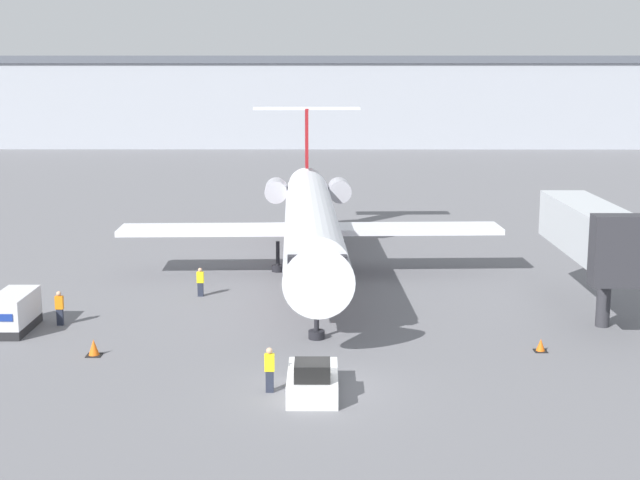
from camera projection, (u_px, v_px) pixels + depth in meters
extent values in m
plane|color=slate|center=(318.00, 395.00, 35.76)|extent=(600.00, 600.00, 0.00)
cube|color=#9EA3AD|center=(323.00, 105.00, 152.31)|extent=(180.00, 16.00, 13.87)
cube|color=#4C515B|center=(323.00, 60.00, 150.89)|extent=(180.00, 16.80, 1.20)
cylinder|color=silver|center=(311.00, 221.00, 55.05)|extent=(4.23, 27.59, 3.24)
cone|color=silver|center=(318.00, 277.00, 40.28)|extent=(3.33, 2.71, 3.24)
cube|color=black|center=(317.00, 260.00, 41.19)|extent=(2.78, 0.80, 0.44)
cone|color=silver|center=(307.00, 189.00, 70.29)|extent=(3.05, 3.67, 2.92)
cube|color=maroon|center=(311.00, 238.00, 55.25)|extent=(3.81, 24.83, 0.20)
cube|color=silver|center=(418.00, 229.00, 56.74)|extent=(10.57, 3.46, 0.36)
cube|color=silver|center=(202.00, 230.00, 56.33)|extent=(10.57, 3.46, 0.36)
cylinder|color=#ADADB7|center=(339.00, 190.00, 66.38)|extent=(1.75, 2.70, 1.65)
cylinder|color=#ADADB7|center=(276.00, 190.00, 66.24)|extent=(1.75, 2.70, 1.65)
cube|color=maroon|center=(307.00, 138.00, 70.25)|extent=(0.32, 2.21, 4.63)
cube|color=silver|center=(307.00, 108.00, 69.82)|extent=(8.40, 2.10, 0.20)
cylinder|color=black|center=(317.00, 319.00, 43.03)|extent=(0.24, 0.24, 1.98)
cylinder|color=black|center=(317.00, 335.00, 43.18)|extent=(0.80, 0.80, 0.40)
cylinder|color=black|center=(278.00, 256.00, 57.42)|extent=(0.24, 0.24, 1.98)
cylinder|color=black|center=(278.00, 268.00, 57.57)|extent=(0.80, 0.80, 0.40)
cylinder|color=black|center=(343.00, 256.00, 57.54)|extent=(0.24, 0.24, 1.98)
cylinder|color=black|center=(343.00, 268.00, 57.69)|extent=(0.80, 0.80, 0.40)
cube|color=silver|center=(313.00, 383.00, 35.80)|extent=(2.02, 3.77, 0.92)
cube|color=black|center=(312.00, 370.00, 34.84)|extent=(1.41, 1.36, 0.70)
cube|color=black|center=(313.00, 371.00, 37.61)|extent=(1.81, 0.30, 0.55)
cube|color=#232326|center=(15.00, 326.00, 44.50)|extent=(1.66, 3.63, 0.45)
cube|color=silver|center=(14.00, 308.00, 44.32)|extent=(1.66, 3.63, 1.47)
cube|color=navy|center=(0.00, 318.00, 42.52)|extent=(1.16, 0.04, 0.36)
cube|color=#232838|center=(270.00, 381.00, 35.96)|extent=(0.32, 0.20, 0.90)
cube|color=yellow|center=(269.00, 362.00, 35.81)|extent=(0.40, 0.24, 0.71)
sphere|color=tan|center=(269.00, 351.00, 35.72)|extent=(0.26, 0.26, 0.26)
cube|color=#232838|center=(201.00, 289.00, 51.23)|extent=(0.32, 0.20, 0.80)
cube|color=yellow|center=(200.00, 277.00, 51.09)|extent=(0.40, 0.24, 0.64)
sphere|color=tan|center=(200.00, 270.00, 51.01)|extent=(0.23, 0.23, 0.23)
cube|color=#232838|center=(60.00, 317.00, 45.41)|extent=(0.32, 0.20, 0.86)
cube|color=orange|center=(59.00, 302.00, 45.27)|extent=(0.40, 0.24, 0.68)
sphere|color=tan|center=(59.00, 294.00, 45.18)|extent=(0.25, 0.25, 0.25)
cube|color=black|center=(94.00, 355.00, 40.65)|extent=(0.68, 0.68, 0.04)
cone|color=orange|center=(94.00, 347.00, 40.57)|extent=(0.49, 0.49, 0.73)
cube|color=black|center=(540.00, 351.00, 41.26)|extent=(0.59, 0.59, 0.04)
cone|color=orange|center=(541.00, 345.00, 41.20)|extent=(0.42, 0.42, 0.56)
cylinder|color=#2D2D33|center=(604.00, 296.00, 45.00)|extent=(0.70, 0.70, 3.20)
cube|color=#B2B7BC|center=(588.00, 228.00, 47.70)|extent=(2.60, 11.02, 2.60)
cube|color=#2D2D33|center=(626.00, 251.00, 41.70)|extent=(3.20, 1.20, 3.38)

